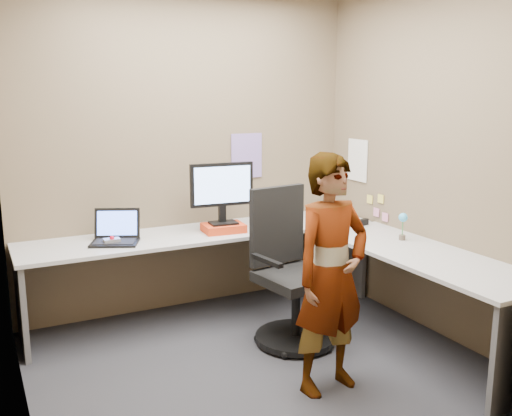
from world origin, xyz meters
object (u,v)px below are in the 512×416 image
monitor (222,188)px  office_chair (290,281)px  desk (285,259)px  person (331,274)px

monitor → office_chair: 0.97m
desk → office_chair: office_chair is taller
office_chair → person: (-0.13, -0.73, 0.29)m
office_chair → person: bearing=-109.0°
desk → monitor: monitor is taller
office_chair → monitor: bearing=101.2°
monitor → office_chair: (0.25, -0.70, -0.62)m
monitor → person: size_ratio=0.35×
person → desk: bearing=71.2°
office_chair → person: 0.79m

